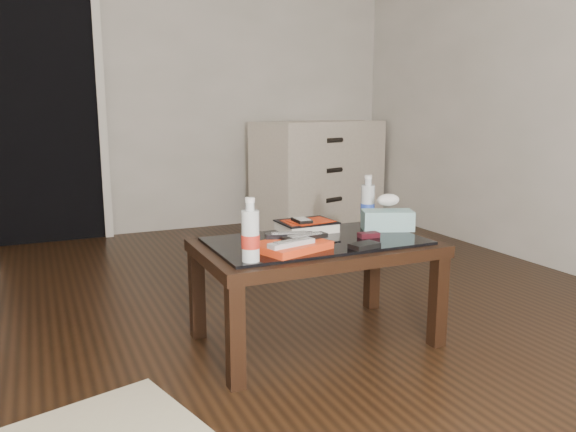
% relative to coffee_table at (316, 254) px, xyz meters
% --- Properties ---
extents(ground, '(5.00, 5.00, 0.00)m').
position_rel_coffee_table_xyz_m(ground, '(-0.59, 0.05, -0.40)').
color(ground, black).
rests_on(ground, ground).
extents(doorway, '(0.90, 0.08, 2.07)m').
position_rel_coffee_table_xyz_m(doorway, '(-0.99, 2.52, 0.63)').
color(doorway, black).
rests_on(doorway, ground).
extents(coffee_table, '(1.00, 0.60, 0.46)m').
position_rel_coffee_table_xyz_m(coffee_table, '(0.00, 0.00, 0.00)').
color(coffee_table, black).
rests_on(coffee_table, ground).
extents(dresser, '(1.30, 0.85, 0.90)m').
position_rel_coffee_table_xyz_m(dresser, '(1.21, 2.28, 0.05)').
color(dresser, beige).
rests_on(dresser, ground).
extents(magazines, '(0.33, 0.29, 0.03)m').
position_rel_coffee_table_xyz_m(magazines, '(-0.17, -0.11, 0.08)').
color(magazines, red).
rests_on(magazines, coffee_table).
extents(remote_silver, '(0.21, 0.10, 0.02)m').
position_rel_coffee_table_xyz_m(remote_silver, '(-0.19, -0.16, 0.11)').
color(remote_silver, silver).
rests_on(remote_silver, magazines).
extents(remote_black_front, '(0.21, 0.08, 0.02)m').
position_rel_coffee_table_xyz_m(remote_black_front, '(-0.10, -0.09, 0.11)').
color(remote_black_front, black).
rests_on(remote_black_front, magazines).
extents(remote_black_back, '(0.21, 0.10, 0.02)m').
position_rel_coffee_table_xyz_m(remote_black_back, '(-0.14, -0.03, 0.11)').
color(remote_black_back, black).
rests_on(remote_black_back, magazines).
extents(textbook, '(0.25, 0.21, 0.05)m').
position_rel_coffee_table_xyz_m(textbook, '(0.04, 0.17, 0.09)').
color(textbook, black).
rests_on(textbook, coffee_table).
extents(dvd_mailers, '(0.19, 0.14, 0.01)m').
position_rel_coffee_table_xyz_m(dvd_mailers, '(0.03, 0.16, 0.11)').
color(dvd_mailers, '#AD270B').
rests_on(dvd_mailers, textbook).
extents(ipod, '(0.07, 0.11, 0.02)m').
position_rel_coffee_table_xyz_m(ipod, '(-0.00, 0.14, 0.12)').
color(ipod, black).
rests_on(ipod, dvd_mailers).
extents(flip_phone, '(0.09, 0.05, 0.02)m').
position_rel_coffee_table_xyz_m(flip_phone, '(0.23, -0.06, 0.08)').
color(flip_phone, '#330B12').
rests_on(flip_phone, coffee_table).
extents(wallet, '(0.13, 0.09, 0.02)m').
position_rel_coffee_table_xyz_m(wallet, '(0.11, -0.21, 0.07)').
color(wallet, black).
rests_on(wallet, coffee_table).
extents(water_bottle_left, '(0.07, 0.07, 0.24)m').
position_rel_coffee_table_xyz_m(water_bottle_left, '(-0.38, -0.20, 0.18)').
color(water_bottle_left, silver).
rests_on(water_bottle_left, coffee_table).
extents(water_bottle_right, '(0.08, 0.08, 0.24)m').
position_rel_coffee_table_xyz_m(water_bottle_right, '(0.38, 0.20, 0.18)').
color(water_bottle_right, silver).
rests_on(water_bottle_right, coffee_table).
extents(tissue_box, '(0.26, 0.20, 0.09)m').
position_rel_coffee_table_xyz_m(tissue_box, '(0.39, 0.04, 0.11)').
color(tissue_box, teal).
rests_on(tissue_box, coffee_table).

